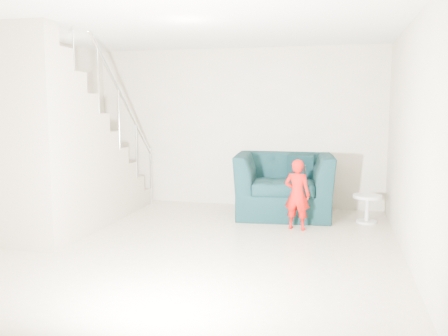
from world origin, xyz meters
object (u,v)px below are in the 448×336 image
(armchair, at_px, (284,184))
(staircase, at_px, (63,162))
(side_table, at_px, (367,204))
(toddler, at_px, (297,194))

(armchair, distance_m, staircase, 3.34)
(side_table, xyz_separation_m, staircase, (-4.16, -1.35, 0.67))
(armchair, bearing_deg, staircase, -156.86)
(side_table, height_order, staircase, staircase)
(armchair, relative_size, side_table, 3.58)
(armchair, bearing_deg, toddler, -77.56)
(toddler, distance_m, staircase, 3.29)
(side_table, bearing_deg, staircase, -162.04)
(toddler, relative_size, staircase, 0.28)
(armchair, height_order, toddler, toddler)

